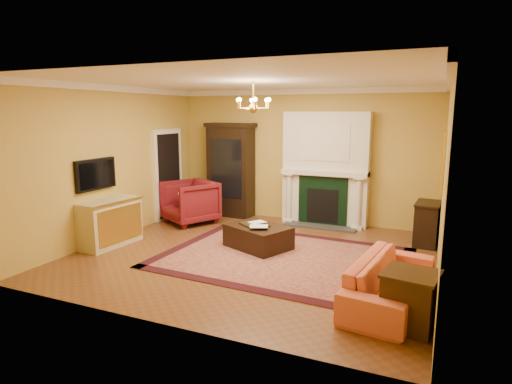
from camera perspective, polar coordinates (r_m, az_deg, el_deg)
The scene contains 26 objects.
floor at distance 7.67m, azimuth -0.34°, elevation -8.41°, with size 6.00×5.50×0.02m, color brown.
ceiling at distance 7.27m, azimuth -0.36°, elevation 14.71°, with size 6.00×5.50×0.02m, color white.
wall_back at distance 9.89m, azimuth 6.15°, elevation 4.80°, with size 6.00×0.02×3.00m, color #B39240.
wall_front at distance 4.96m, azimuth -13.36°, elevation -1.17°, with size 6.00×0.02×3.00m, color #B39240.
wall_left at distance 8.96m, azimuth -18.28°, elevation 3.73°, with size 0.02×5.50×3.00m, color #B39240.
wall_right at distance 6.71m, azimuth 23.89°, elevation 1.22°, with size 0.02×5.50×3.00m, color #B39240.
fireplace at distance 9.58m, azimuth 9.21°, elevation 2.70°, with size 1.90×0.70×2.50m.
crown_molding at distance 8.15m, azimuth 2.44°, elevation 13.76°, with size 6.00×5.50×0.12m.
doorway at distance 10.31m, azimuth -11.63°, elevation 2.32°, with size 0.08×1.05×2.10m.
tv_panel at distance 8.50m, azimuth -20.57°, elevation 2.22°, with size 0.09×0.95×0.58m.
gilt_mirror at distance 8.08m, azimuth 23.66°, elevation 3.75°, with size 0.06×0.76×1.05m.
chandelier at distance 7.25m, azimuth -0.36°, elevation 11.54°, with size 0.63×0.55×0.53m.
oriental_rug at distance 7.49m, azimuth 3.54°, elevation -8.75°, with size 4.07×3.06×0.02m, color #4E101D.
china_cabinet at distance 10.33m, azimuth -3.37°, elevation 2.69°, with size 1.07×0.49×2.14m, color black.
wingback_armchair at distance 9.79m, azimuth -8.82°, elevation -1.06°, with size 1.03×0.97×1.06m, color maroon.
pedestal_table at distance 9.72m, azimuth -9.14°, elevation -1.85°, with size 0.40×0.40×0.72m.
commode at distance 8.55m, azimuth -19.00°, elevation -3.88°, with size 0.55×1.17×0.87m, color beige.
coral_sofa at distance 5.97m, azimuth 17.52°, elevation -10.38°, with size 2.04×0.60×0.80m, color #DA5645.
end_table at distance 5.42m, azimuth 19.80°, elevation -13.58°, with size 0.56×0.56×0.65m, color #32200D.
console_table at distance 8.74m, azimuth 21.84°, elevation -4.04°, with size 0.41×0.71×0.79m, color black.
leather_ottoman at distance 7.95m, azimuth 0.30°, elevation -5.97°, with size 1.10×0.80×0.41m, color black.
ottoman_tray at distance 7.91m, azimuth -0.23°, elevation -4.37°, with size 0.50×0.39×0.03m, color black.
book_a at distance 7.99m, azimuth -0.29°, elevation -2.99°, with size 0.22×0.03×0.30m, color gray.
book_b at distance 7.75m, azimuth 0.38°, elevation -3.35°, with size 0.24×0.02×0.32m, color gray.
topiary_left at distance 9.66m, azimuth 6.06°, elevation 4.31°, with size 0.14×0.14×0.39m.
topiary_right at distance 9.38m, azimuth 12.78°, elevation 4.01°, with size 0.15×0.15×0.41m.
Camera 1 is at (2.94, -6.63, 2.48)m, focal length 30.00 mm.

